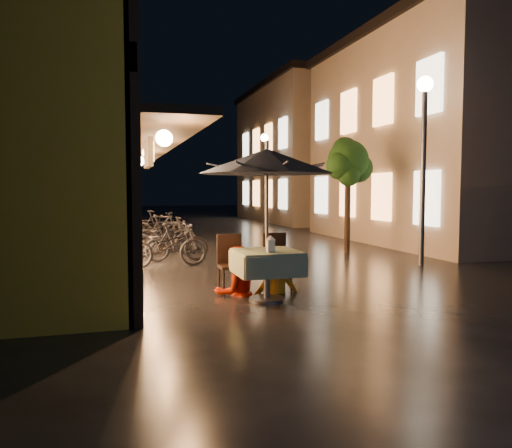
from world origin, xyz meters
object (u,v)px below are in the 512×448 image
object	(u,v)px
table_lantern	(270,243)
bicycle_0	(166,246)
patio_umbrella	(267,162)
person_yellow	(276,247)
cafe_table	(267,263)
person_orange	(236,247)
streetlamp_near	(424,136)

from	to	relation	value
table_lantern	bicycle_0	bearing A→B (deg)	106.42
patio_umbrella	person_yellow	bearing A→B (deg)	59.43
cafe_table	table_lantern	distance (m)	0.38
cafe_table	person_orange	distance (m)	0.70
person_yellow	bicycle_0	bearing A→B (deg)	-65.99
streetlamp_near	cafe_table	size ratio (longest dim) A/B	4.27
table_lantern	person_orange	world-z (taller)	person_orange
streetlamp_near	bicycle_0	size ratio (longest dim) A/B	2.30
streetlamp_near	patio_umbrella	size ratio (longest dim) A/B	1.72
streetlamp_near	table_lantern	world-z (taller)	streetlamp_near
person_yellow	table_lantern	bearing A→B (deg)	64.99
cafe_table	patio_umbrella	bearing A→B (deg)	0.00
bicycle_0	streetlamp_near	bearing A→B (deg)	-111.55
patio_umbrella	bicycle_0	xyz separation A→B (m)	(-1.15, 3.71, -1.66)
streetlamp_near	bicycle_0	bearing A→B (deg)	167.07
cafe_table	streetlamp_near	bearing A→B (deg)	28.67
patio_umbrella	person_orange	distance (m)	1.53
patio_umbrella	person_yellow	distance (m)	1.53
patio_umbrella	table_lantern	bearing A→B (deg)	-90.00
person_orange	bicycle_0	size ratio (longest dim) A/B	0.84
streetlamp_near	patio_umbrella	distance (m)	5.12
patio_umbrella	table_lantern	xyz separation A→B (m)	(0.00, -0.18, -1.23)
patio_umbrella	person_orange	bearing A→B (deg)	121.02
patio_umbrella	table_lantern	distance (m)	1.24
patio_umbrella	person_yellow	xyz separation A→B (m)	(0.33, 0.55, -1.39)
streetlamp_near	cafe_table	bearing A→B (deg)	-151.33
cafe_table	person_yellow	size ratio (longest dim) A/B	0.66
streetlamp_near	bicycle_0	distance (m)	6.23
cafe_table	person_yellow	world-z (taller)	person_yellow
patio_umbrella	person_yellow	size ratio (longest dim) A/B	1.63
table_lantern	person_yellow	bearing A→B (deg)	65.99
streetlamp_near	person_orange	world-z (taller)	streetlamp_near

